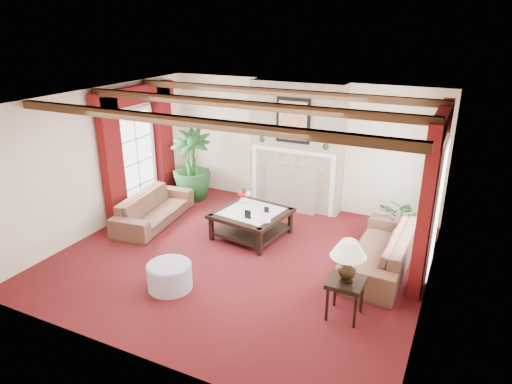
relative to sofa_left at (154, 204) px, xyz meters
The scene contains 23 objects.
floor 2.35m from the sofa_left, 13.62° to the right, with size 6.00×6.00×0.00m, color #3D0A12.
ceiling 3.27m from the sofa_left, 13.62° to the right, with size 6.00×6.00×0.00m, color white.
back_wall 3.29m from the sofa_left, 44.39° to the left, with size 6.00×0.02×2.70m, color beige.
left_wall 1.33m from the sofa_left, 143.89° to the right, with size 0.02×5.50×2.70m, color beige.
right_wall 5.37m from the sofa_left, ahead, with size 0.02×5.50×2.70m, color beige.
ceiling_beams 3.23m from the sofa_left, 13.62° to the right, with size 6.00×3.00×0.12m, color #342110, non-canonical shape.
fireplace 3.79m from the sofa_left, 41.67° to the left, with size 2.00×0.52×2.70m, color tan, non-canonical shape.
french_door_left 1.93m from the sofa_left, 147.67° to the left, with size 0.10×1.10×2.16m, color white, non-canonical shape.
french_door_right 5.52m from the sofa_left, ahead, with size 0.10×1.10×2.16m, color white, non-canonical shape.
curtains_left 2.28m from the sofa_left, 143.22° to the left, with size 0.20×2.40×2.55m, color #42080A, non-canonical shape.
curtains_right 5.57m from the sofa_left, ahead, with size 0.20×2.40×2.55m, color #42080A, non-canonical shape.
sofa_left is the anchor object (origin of this frame).
sofa_right 4.48m from the sofa_left, ahead, with size 0.71×2.29×0.89m, color #340E1B.
potted_palm 1.46m from the sofa_left, 91.30° to the left, with size 1.46×1.81×0.89m, color black.
small_plant 4.79m from the sofa_left, 15.38° to the left, with size 1.05×1.10×0.67m, color black.
coffee_table 2.08m from the sofa_left, ahead, with size 1.23×1.23×0.50m, color black, non-canonical shape.
side_table 4.54m from the sofa_left, 18.14° to the right, with size 0.48×0.48×0.56m, color black, non-canonical shape.
ottoman 2.55m from the sofa_left, 47.32° to the right, with size 0.68×0.68×0.40m, color #9997AB.
table_lamp 4.56m from the sofa_left, 18.14° to the right, with size 0.48×0.48×0.61m, color black, non-canonical shape.
flower_vase 1.85m from the sofa_left, 17.54° to the left, with size 0.18×0.19×0.18m, color silver.
book 2.37m from the sofa_left, ahead, with size 0.19×0.11×0.27m, color black.
photo_frame_a 2.15m from the sofa_left, ahead, with size 0.13×0.02×0.17m, color black, non-canonical shape.
photo_frame_b 2.36m from the sofa_left, ahead, with size 0.09×0.02×0.12m, color black, non-canonical shape.
Camera 1 is at (3.26, -6.17, 3.85)m, focal length 32.00 mm.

